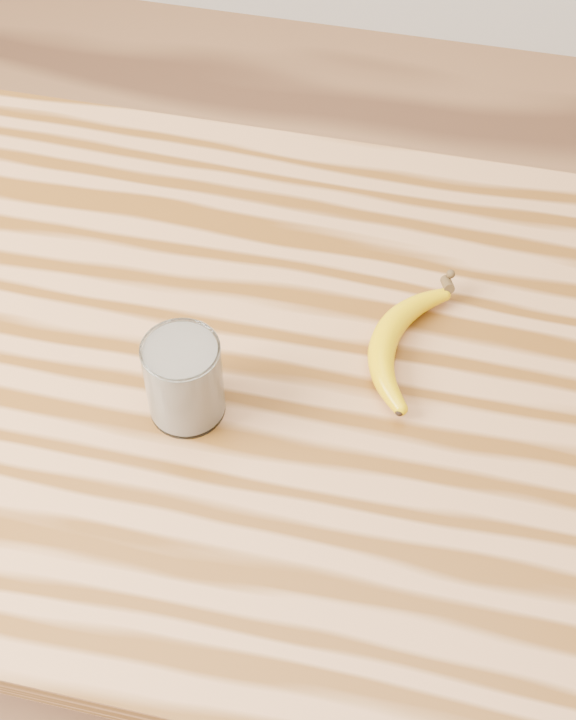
# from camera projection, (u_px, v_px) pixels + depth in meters

# --- Properties ---
(table) EXTENTS (1.20, 0.80, 0.90)m
(table) POSITION_uv_depth(u_px,v_px,m) (199.00, 418.00, 1.23)
(table) COLOR #B97E4B
(table) RESTS_ON ground
(smoothie_glass) EXTENTS (0.08, 0.08, 0.10)m
(smoothie_glass) POSITION_uv_depth(u_px,v_px,m) (184.00, 379.00, 1.04)
(smoothie_glass) COLOR white
(smoothie_glass) RESTS_ON table
(banana) EXTENTS (0.13, 0.27, 0.03)m
(banana) POSITION_uv_depth(u_px,v_px,m) (385.00, 338.00, 1.12)
(banana) COLOR #E2B000
(banana) RESTS_ON table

